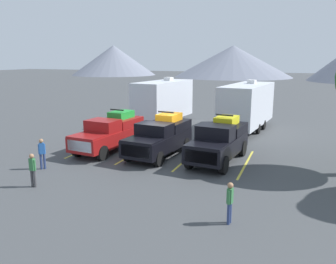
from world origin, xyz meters
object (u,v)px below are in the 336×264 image
object	(u,v)px
pickup_truck_a	(110,132)
person_b	(42,152)
person_c	(33,168)
pickup_truck_b	(160,136)
camper_trailer_b	(247,104)
pickup_truck_c	(219,140)
camper_trailer_a	(163,100)
person_a	(230,200)

from	to	relation	value
pickup_truck_a	person_b	bearing A→B (deg)	-106.49
pickup_truck_a	person_c	world-z (taller)	pickup_truck_a
pickup_truck_b	camper_trailer_b	distance (m)	9.91
pickup_truck_c	camper_trailer_a	xyz separation A→B (m)	(-7.09, 9.23, 0.92)
person_b	person_c	bearing A→B (deg)	-58.09
camper_trailer_a	person_b	xyz separation A→B (m)	(-1.16, -14.00, -1.17)
camper_trailer_b	person_b	world-z (taller)	camper_trailer_b
pickup_truck_b	pickup_truck_c	world-z (taller)	pickup_truck_c
camper_trailer_a	person_b	world-z (taller)	camper_trailer_a
pickup_truck_b	person_a	xyz separation A→B (m)	(5.59, -7.20, -0.26)
pickup_truck_b	person_a	size ratio (longest dim) A/B	3.52
camper_trailer_a	pickup_truck_a	bearing A→B (deg)	-88.77
pickup_truck_c	person_c	distance (m)	9.80
camper_trailer_b	person_b	size ratio (longest dim) A/B	5.43
pickup_truck_a	camper_trailer_b	world-z (taller)	camper_trailer_b
camper_trailer_a	person_c	xyz separation A→B (m)	(0.20, -16.20, -1.21)
camper_trailer_b	person_a	xyz separation A→B (m)	(1.91, -16.35, -1.20)
camper_trailer_b	person_a	world-z (taller)	camper_trailer_b
pickup_truck_b	pickup_truck_c	xyz separation A→B (m)	(3.55, 0.09, 0.04)
person_a	person_c	world-z (taller)	person_c
pickup_truck_a	camper_trailer_b	bearing A→B (deg)	52.71
person_b	person_c	size ratio (longest dim) A/B	1.05
pickup_truck_c	person_c	size ratio (longest dim) A/B	3.56
person_a	person_b	distance (m)	10.60
camper_trailer_b	person_c	distance (m)	17.54
pickup_truck_a	person_b	xyz separation A→B (m)	(-1.37, -4.61, -0.20)
pickup_truck_a	pickup_truck_b	distance (m)	3.34
camper_trailer_b	person_b	distance (m)	16.22
pickup_truck_a	pickup_truck_b	xyz separation A→B (m)	(3.34, 0.07, 0.00)
pickup_truck_c	person_a	bearing A→B (deg)	-74.36
pickup_truck_c	pickup_truck_a	bearing A→B (deg)	-178.67
pickup_truck_a	pickup_truck_b	bearing A→B (deg)	1.19
pickup_truck_b	person_a	distance (m)	9.11
camper_trailer_b	person_c	bearing A→B (deg)	-113.65
camper_trailer_a	pickup_truck_c	bearing A→B (deg)	-52.46
pickup_truck_a	person_a	distance (m)	11.43
pickup_truck_b	camper_trailer_a	size ratio (longest dim) A/B	0.67
camper_trailer_b	person_a	size ratio (longest dim) A/B	5.78
pickup_truck_a	person_c	xyz separation A→B (m)	(0.00, -6.81, -0.25)
person_a	pickup_truck_a	bearing A→B (deg)	141.40
pickup_truck_a	pickup_truck_c	size ratio (longest dim) A/B	1.01
pickup_truck_a	person_c	bearing A→B (deg)	-89.98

